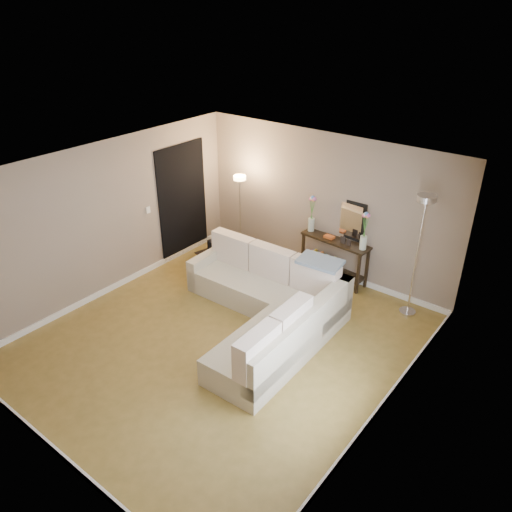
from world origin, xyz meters
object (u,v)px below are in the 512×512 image
Objects in this scene: sectional_sofa at (269,304)px; console_table at (330,255)px; floor_lamp_lit at (240,200)px; floor_lamp_unlit at (421,233)px.

sectional_sofa is 2.10× the size of console_table.
floor_lamp_lit is 3.46m from floor_lamp_unlit.
console_table is at bearing 172.63° from floor_lamp_unlit.
floor_lamp_lit is 0.80× the size of floor_lamp_unlit.
console_table is 2.00m from floor_lamp_lit.
floor_lamp_lit is (-1.85, -0.30, 0.71)m from console_table.
sectional_sofa is 1.35× the size of floor_lamp_unlit.
sectional_sofa is 2.53m from floor_lamp_unlit.
floor_lamp_unlit is at bearing 1.60° from floor_lamp_lit.
floor_lamp_unlit is at bearing -7.37° from console_table.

